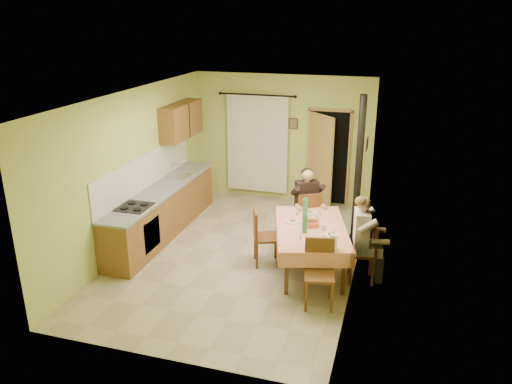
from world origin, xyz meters
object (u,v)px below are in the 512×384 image
(dining_table, at_px, (310,248))
(man_far, at_px, (307,197))
(man_right, at_px, (364,229))
(chair_left, at_px, (266,248))
(chair_far, at_px, (306,227))
(chair_near, at_px, (319,287))
(chair_right, at_px, (362,264))
(stove_flue, at_px, (356,199))

(dining_table, height_order, man_far, man_far)
(man_right, bearing_deg, chair_left, 75.96)
(dining_table, distance_m, man_far, 1.17)
(chair_far, relative_size, chair_left, 1.04)
(chair_near, xyz_separation_m, chair_left, (-1.08, 1.01, -0.00))
(chair_near, bearing_deg, man_far, -86.32)
(chair_near, height_order, chair_left, chair_near)
(chair_far, distance_m, man_right, 1.69)
(chair_near, bearing_deg, chair_left, -55.38)
(chair_right, bearing_deg, chair_far, 34.47)
(chair_left, distance_m, man_right, 1.71)
(dining_table, distance_m, chair_near, 1.08)
(man_far, distance_m, stove_flue, 0.93)
(chair_far, xyz_separation_m, man_right, (1.10, -1.14, 0.59))
(man_right, bearing_deg, man_far, 33.93)
(stove_flue, bearing_deg, chair_near, -99.49)
(chair_left, xyz_separation_m, man_right, (1.60, -0.11, 0.59))
(dining_table, xyz_separation_m, stove_flue, (0.62, 0.81, 0.65))
(chair_far, bearing_deg, dining_table, -104.39)
(man_far, bearing_deg, chair_right, -74.70)
(chair_near, xyz_separation_m, man_far, (-0.59, 2.05, 0.59))
(chair_far, relative_size, chair_right, 1.05)
(chair_left, height_order, man_far, man_far)
(chair_far, height_order, chair_near, chair_far)
(chair_left, bearing_deg, chair_near, 25.52)
(chair_right, bearing_deg, chair_near, 139.13)
(chair_far, height_order, man_right, man_right)
(dining_table, distance_m, stove_flue, 1.21)
(chair_left, distance_m, stove_flue, 1.77)
(chair_left, bearing_deg, chair_right, 64.67)
(chair_far, distance_m, stove_flue, 1.17)
(chair_right, height_order, man_right, man_right)
(chair_right, relative_size, man_far, 0.70)
(man_far, bearing_deg, chair_near, -103.05)
(stove_flue, bearing_deg, chair_far, 167.67)
(chair_right, xyz_separation_m, man_right, (-0.01, -0.00, 0.59))
(chair_near, distance_m, chair_right, 1.04)
(dining_table, xyz_separation_m, chair_right, (0.85, -0.13, -0.09))
(man_far, xyz_separation_m, man_right, (1.11, -1.15, 0.00))
(stove_flue, bearing_deg, dining_table, -127.42)
(man_far, xyz_separation_m, stove_flue, (0.89, -0.21, 0.15))
(chair_far, bearing_deg, chair_near, -103.14)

